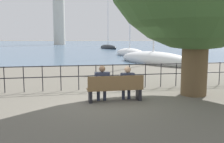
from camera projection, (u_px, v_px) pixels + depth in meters
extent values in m
plane|color=#605B51|center=(115.00, 101.00, 8.58)|extent=(1000.00, 1000.00, 0.00)
cube|color=#47607A|center=(64.00, 42.00, 165.91)|extent=(600.00, 300.00, 0.01)
cylinder|color=brown|center=(195.00, 59.00, 9.34)|extent=(0.95, 0.95, 2.74)
cube|color=brown|center=(115.00, 89.00, 8.53)|extent=(1.90, 0.45, 0.05)
cube|color=brown|center=(116.00, 83.00, 8.30)|extent=(1.90, 0.04, 0.45)
cube|color=black|center=(90.00, 96.00, 8.39)|extent=(0.10, 0.41, 0.40)
cube|color=black|center=(139.00, 94.00, 8.72)|extent=(0.10, 0.41, 0.40)
cylinder|color=#2D3347|center=(98.00, 94.00, 8.60)|extent=(0.11, 0.11, 0.45)
cylinder|color=#2D3347|center=(105.00, 94.00, 8.64)|extent=(0.11, 0.11, 0.45)
cube|color=#2D3347|center=(102.00, 87.00, 8.50)|extent=(0.42, 0.26, 0.14)
cube|color=#2D3347|center=(102.00, 80.00, 8.38)|extent=(0.49, 0.24, 0.56)
sphere|color=#846047|center=(102.00, 69.00, 8.33)|extent=(0.21, 0.21, 0.21)
cylinder|color=#2D3347|center=(123.00, 93.00, 8.77)|extent=(0.11, 0.11, 0.45)
cylinder|color=#2D3347|center=(129.00, 93.00, 8.81)|extent=(0.11, 0.11, 0.45)
cube|color=#2D3347|center=(127.00, 86.00, 8.67)|extent=(0.38, 0.26, 0.14)
cube|color=#2D3347|center=(128.00, 80.00, 8.56)|extent=(0.45, 0.24, 0.51)
sphere|color=tan|center=(128.00, 69.00, 8.51)|extent=(0.22, 0.22, 0.22)
cylinder|color=black|center=(4.00, 80.00, 9.81)|extent=(0.04, 0.04, 1.05)
cylinder|color=black|center=(24.00, 79.00, 9.95)|extent=(0.04, 0.04, 1.05)
cylinder|color=black|center=(42.00, 79.00, 10.09)|extent=(0.04, 0.04, 1.05)
cylinder|color=black|center=(61.00, 78.00, 10.23)|extent=(0.04, 0.04, 1.05)
cylinder|color=black|center=(79.00, 77.00, 10.38)|extent=(0.04, 0.04, 1.05)
cylinder|color=black|center=(96.00, 77.00, 10.52)|extent=(0.04, 0.04, 1.05)
cylinder|color=black|center=(113.00, 76.00, 10.66)|extent=(0.04, 0.04, 1.05)
cylinder|color=black|center=(129.00, 76.00, 10.80)|extent=(0.04, 0.04, 1.05)
cylinder|color=black|center=(145.00, 76.00, 10.94)|extent=(0.04, 0.04, 1.05)
cylinder|color=black|center=(161.00, 75.00, 11.08)|extent=(0.04, 0.04, 1.05)
cylinder|color=black|center=(176.00, 75.00, 11.23)|extent=(0.04, 0.04, 1.05)
cylinder|color=black|center=(191.00, 74.00, 11.37)|extent=(0.04, 0.04, 1.05)
cylinder|color=black|center=(205.00, 74.00, 11.51)|extent=(0.04, 0.04, 1.05)
cylinder|color=black|center=(220.00, 73.00, 11.65)|extent=(0.04, 0.04, 1.05)
cylinder|color=black|center=(104.00, 65.00, 10.52)|extent=(15.29, 0.04, 0.04)
cylinder|color=black|center=(104.00, 76.00, 10.58)|extent=(15.29, 0.04, 0.04)
ellipsoid|color=white|center=(130.00, 53.00, 32.12)|extent=(3.90, 5.58, 1.37)
cylinder|color=silver|center=(130.00, 13.00, 31.46)|extent=(0.14, 0.14, 9.44)
ellipsoid|color=white|center=(153.00, 60.00, 21.82)|extent=(5.24, 9.05, 1.50)
cylinder|color=silver|center=(154.00, 10.00, 21.27)|extent=(0.14, 0.14, 7.60)
ellipsoid|color=black|center=(108.00, 48.00, 54.71)|extent=(3.32, 8.31, 1.31)
cylinder|color=silver|center=(108.00, 23.00, 54.04)|extent=(0.14, 0.14, 9.69)
cylinder|color=beige|center=(59.00, 16.00, 93.49)|extent=(4.28, 4.28, 21.42)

